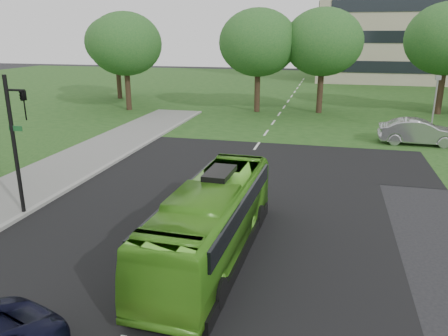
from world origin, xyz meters
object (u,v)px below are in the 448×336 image
Objects in this scene: tree_park_b at (258,43)px; camera_pole at (435,97)px; traffic_light at (17,136)px; bus at (212,220)px; sedan at (419,132)px; tree_park_c at (323,42)px; tree_park_f at (116,43)px; tree_park_d at (448,39)px; tree_park_a at (125,44)px.

tree_park_b reaches higher than camera_pole.
traffic_light is (-4.84, -25.97, -2.91)m from tree_park_b.
traffic_light reaches higher than bus.
camera_pole is at bearing -22.95° from sedan.
tree_park_c reaches higher than tree_park_f.
camera_pole reaches higher than sedan.
tree_park_c is at bearing -10.52° from tree_park_f.
bus is (3.18, -27.38, -4.93)m from tree_park_b.
tree_park_d is at bearing 64.91° from camera_pole.
tree_park_a is at bearing -57.28° from tree_park_f.
bus reaches higher than sedan.
tree_park_c is 28.89m from traffic_light.
sedan is at bearing -38.43° from tree_park_b.
sedan is 0.91× the size of traffic_light.
tree_park_b is 1.65× the size of traffic_light.
tree_park_b is 16.24m from tree_park_d.
tree_park_a is at bearing 122.60° from bus.
tree_park_a reaches higher than bus.
sedan is (12.32, -9.77, -5.34)m from tree_park_b.
tree_park_f is at bearing 163.38° from tree_park_b.
tree_park_d is 1.08× the size of bus.
traffic_light reaches higher than sedan.
tree_park_b is (11.94, 1.87, 0.13)m from tree_park_a.
tree_park_d reaches higher than tree_park_b.
bus is 1.77× the size of sedan.
tree_park_c is 1.83× the size of sedan.
tree_park_f reaches higher than sedan.
tree_park_a is at bearing 73.02° from sedan.
tree_park_a is 17.75m from tree_park_c.
bus is at bearing -113.13° from tree_park_d.
tree_park_b is 26.58m from traffic_light.
tree_park_d reaches higher than tree_park_c.
tree_park_a is 28.32m from tree_park_d.
tree_park_b is 0.95× the size of tree_park_d.
tree_park_d is at bearing -3.89° from tree_park_f.
bus is 23.16m from camera_pole.
tree_park_c is at bearing -169.83° from tree_park_d.
bus is at bearing 8.84° from traffic_light.
tree_park_b is at bearing -16.62° from tree_park_f.
tree_park_c is 10.58m from tree_park_d.
sedan is at bearing 64.52° from bus.
camera_pole reaches higher than bus.
tree_park_d is at bearing 9.44° from tree_park_b.
tree_park_c reaches higher than sedan.
tree_park_b reaches higher than tree_park_a.
tree_park_d is at bearing -15.49° from sedan.
tree_park_a is at bearing 158.10° from camera_pole.
tree_park_a is 26.27m from camera_pole.
sedan is (9.14, 17.61, -0.41)m from bus.
bus is (19.45, -32.24, -4.77)m from tree_park_f.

